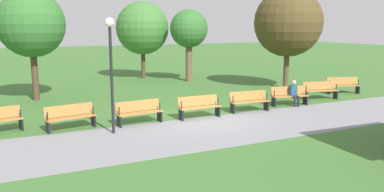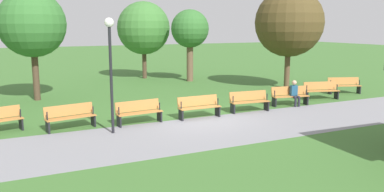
{
  "view_description": "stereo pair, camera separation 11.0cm",
  "coord_description": "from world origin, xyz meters",
  "px_view_note": "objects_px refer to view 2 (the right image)",
  "views": [
    {
      "loc": [
        7.08,
        13.83,
        3.72
      ],
      "look_at": [
        0.0,
        -0.73,
        0.8
      ],
      "focal_mm": 36.61,
      "sensor_mm": 36.0,
      "label": 1
    },
    {
      "loc": [
        6.98,
        13.88,
        3.72
      ],
      "look_at": [
        0.0,
        -0.73,
        0.8
      ],
      "focal_mm": 36.61,
      "sensor_mm": 36.0,
      "label": 2
    }
  ],
  "objects_px": {
    "person_seated": "(295,92)",
    "bench_4": "(199,106)",
    "tree_2": "(289,23)",
    "bench_2": "(290,95)",
    "bench_5": "(139,112)",
    "tree_4": "(190,30)",
    "bench_1": "(321,90)",
    "tree_3": "(144,28)",
    "bench_3": "(249,101)",
    "bench_6": "(70,116)",
    "tree_1": "(32,24)",
    "bench_0": "(344,85)",
    "lamp_post": "(110,54)"
  },
  "relations": [
    {
      "from": "person_seated",
      "to": "bench_4",
      "type": "bearing_deg",
      "value": 13.03
    },
    {
      "from": "tree_2",
      "to": "bench_2",
      "type": "bearing_deg",
      "value": 52.58
    },
    {
      "from": "bench_5",
      "to": "tree_2",
      "type": "relative_size",
      "value": 0.31
    },
    {
      "from": "bench_2",
      "to": "tree_2",
      "type": "height_order",
      "value": "tree_2"
    },
    {
      "from": "tree_4",
      "to": "bench_1",
      "type": "bearing_deg",
      "value": 109.65
    },
    {
      "from": "bench_2",
      "to": "tree_3",
      "type": "bearing_deg",
      "value": -65.92
    },
    {
      "from": "bench_3",
      "to": "bench_6",
      "type": "relative_size",
      "value": 0.99
    },
    {
      "from": "bench_6",
      "to": "tree_2",
      "type": "height_order",
      "value": "tree_2"
    },
    {
      "from": "person_seated",
      "to": "tree_4",
      "type": "xyz_separation_m",
      "value": [
        0.88,
        -9.66,
        2.82
      ]
    },
    {
      "from": "bench_3",
      "to": "bench_6",
      "type": "bearing_deg",
      "value": 2.52
    },
    {
      "from": "bench_5",
      "to": "tree_4",
      "type": "bearing_deg",
      "value": -129.68
    },
    {
      "from": "bench_1",
      "to": "bench_5",
      "type": "height_order",
      "value": "same"
    },
    {
      "from": "bench_4",
      "to": "tree_1",
      "type": "height_order",
      "value": "tree_1"
    },
    {
      "from": "bench_2",
      "to": "tree_2",
      "type": "xyz_separation_m",
      "value": [
        -3.25,
        -4.25,
        3.41
      ]
    },
    {
      "from": "bench_6",
      "to": "tree_2",
      "type": "relative_size",
      "value": 0.31
    },
    {
      "from": "person_seated",
      "to": "bench_2",
      "type": "bearing_deg",
      "value": -40.23
    },
    {
      "from": "bench_0",
      "to": "bench_5",
      "type": "distance_m",
      "value": 12.49
    },
    {
      "from": "bench_2",
      "to": "lamp_post",
      "type": "xyz_separation_m",
      "value": [
        8.76,
        1.2,
        2.3
      ]
    },
    {
      "from": "tree_1",
      "to": "bench_2",
      "type": "bearing_deg",
      "value": 148.35
    },
    {
      "from": "bench_2",
      "to": "lamp_post",
      "type": "distance_m",
      "value": 9.14
    },
    {
      "from": "bench_5",
      "to": "tree_1",
      "type": "bearing_deg",
      "value": -70.54
    },
    {
      "from": "bench_2",
      "to": "bench_5",
      "type": "bearing_deg",
      "value": 12.55
    },
    {
      "from": "tree_1",
      "to": "tree_2",
      "type": "relative_size",
      "value": 0.92
    },
    {
      "from": "tree_2",
      "to": "bench_6",
      "type": "bearing_deg",
      "value": 17.75
    },
    {
      "from": "tree_2",
      "to": "tree_3",
      "type": "height_order",
      "value": "tree_2"
    },
    {
      "from": "bench_2",
      "to": "tree_1",
      "type": "height_order",
      "value": "tree_1"
    },
    {
      "from": "bench_6",
      "to": "tree_4",
      "type": "xyz_separation_m",
      "value": [
        -9.28,
        -9.49,
        2.99
      ]
    },
    {
      "from": "bench_0",
      "to": "bench_1",
      "type": "height_order",
      "value": "same"
    },
    {
      "from": "bench_6",
      "to": "tree_4",
      "type": "bearing_deg",
      "value": -144.42
    },
    {
      "from": "bench_1",
      "to": "bench_4",
      "type": "relative_size",
      "value": 1.03
    },
    {
      "from": "tree_4",
      "to": "bench_2",
      "type": "bearing_deg",
      "value": 94.44
    },
    {
      "from": "bench_3",
      "to": "bench_0",
      "type": "bearing_deg",
      "value": -162.47
    },
    {
      "from": "bench_2",
      "to": "bench_3",
      "type": "height_order",
      "value": "same"
    },
    {
      "from": "tree_4",
      "to": "person_seated",
      "type": "bearing_deg",
      "value": 95.2
    },
    {
      "from": "bench_0",
      "to": "lamp_post",
      "type": "height_order",
      "value": "lamp_post"
    },
    {
      "from": "bench_3",
      "to": "bench_4",
      "type": "bearing_deg",
      "value": 7.53
    },
    {
      "from": "bench_2",
      "to": "tree_2",
      "type": "relative_size",
      "value": 0.31
    },
    {
      "from": "bench_4",
      "to": "bench_5",
      "type": "xyz_separation_m",
      "value": [
        2.51,
        -0.11,
        0.0
      ]
    },
    {
      "from": "bench_0",
      "to": "bench_2",
      "type": "xyz_separation_m",
      "value": [
        4.86,
        1.3,
        0.0
      ]
    },
    {
      "from": "bench_3",
      "to": "tree_2",
      "type": "distance_m",
      "value": 8.1
    },
    {
      "from": "bench_5",
      "to": "bench_0",
      "type": "bearing_deg",
      "value": -177.52
    },
    {
      "from": "bench_0",
      "to": "tree_3",
      "type": "bearing_deg",
      "value": -33.95
    },
    {
      "from": "bench_3",
      "to": "bench_1",
      "type": "bearing_deg",
      "value": -164.97
    },
    {
      "from": "bench_3",
      "to": "lamp_post",
      "type": "relative_size",
      "value": 0.46
    },
    {
      "from": "bench_0",
      "to": "bench_4",
      "type": "distance_m",
      "value": 10.02
    },
    {
      "from": "person_seated",
      "to": "tree_2",
      "type": "height_order",
      "value": "tree_2"
    },
    {
      "from": "tree_2",
      "to": "lamp_post",
      "type": "bearing_deg",
      "value": 24.39
    },
    {
      "from": "bench_1",
      "to": "bench_3",
      "type": "bearing_deg",
      "value": 25.08
    },
    {
      "from": "bench_1",
      "to": "bench_5",
      "type": "bearing_deg",
      "value": 20.08
    },
    {
      "from": "bench_4",
      "to": "lamp_post",
      "type": "bearing_deg",
      "value": 11.44
    }
  ]
}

